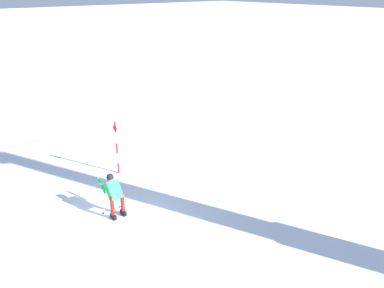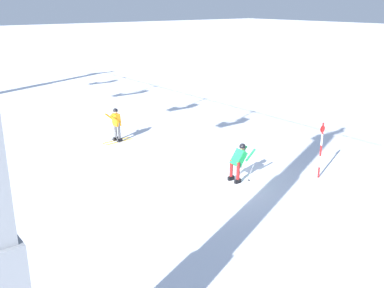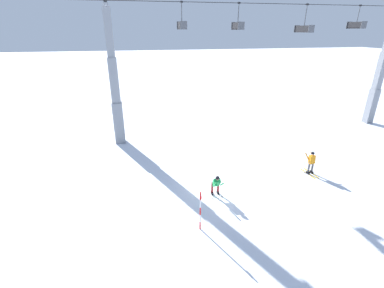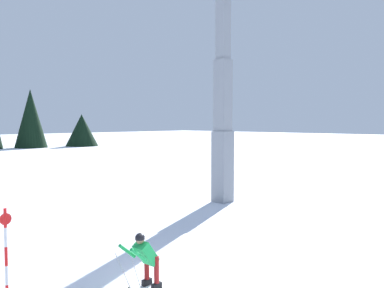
{
  "view_description": "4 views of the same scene",
  "coord_description": "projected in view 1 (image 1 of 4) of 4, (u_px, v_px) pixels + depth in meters",
  "views": [
    {
      "loc": [
        4.5,
        9.83,
        7.41
      ],
      "look_at": [
        -1.68,
        2.39,
        3.45
      ],
      "focal_mm": 36.69,
      "sensor_mm": 36.0,
      "label": 1
    },
    {
      "loc": [
        -12.54,
        10.39,
        6.71
      ],
      "look_at": [
        -1.56,
        1.99,
        2.24
      ],
      "focal_mm": 41.17,
      "sensor_mm": 36.0,
      "label": 2
    },
    {
      "loc": [
        -5.46,
        -14.6,
        9.67
      ],
      "look_at": [
        -1.8,
        2.06,
        2.43
      ],
      "focal_mm": 25.36,
      "sensor_mm": 36.0,
      "label": 3
    },
    {
      "loc": [
        7.18,
        -7.49,
        4.3
      ],
      "look_at": [
        -1.37,
        1.39,
        3.62
      ],
      "focal_mm": 39.01,
      "sensor_mm": 36.0,
      "label": 4
    }
  ],
  "objects": [
    {
      "name": "ground_plane",
      "position": [
        104.0,
        235.0,
        12.47
      ],
      "size": [
        260.0,
        260.0,
        0.0
      ],
      "primitive_type": "plane",
      "color": "white"
    },
    {
      "name": "skier_carving_main",
      "position": [
        114.0,
        192.0,
        13.25
      ],
      "size": [
        0.71,
        1.75,
        1.66
      ],
      "color": "white",
      "rests_on": "ground_plane"
    },
    {
      "name": "trail_marker_pole",
      "position": [
        117.0,
        146.0,
        16.11
      ],
      "size": [
        0.07,
        0.28,
        2.27
      ],
      "color": "red",
      "rests_on": "ground_plane"
    }
  ]
}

